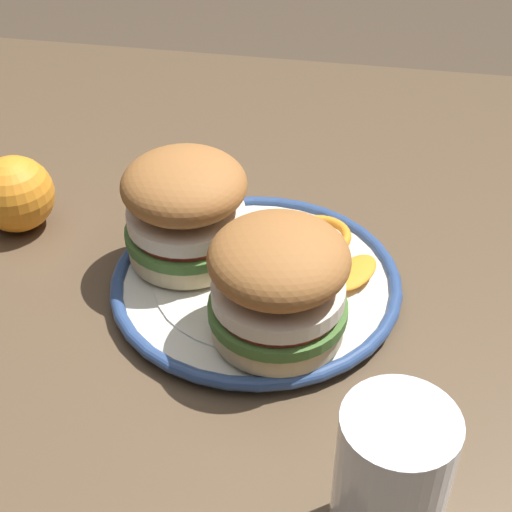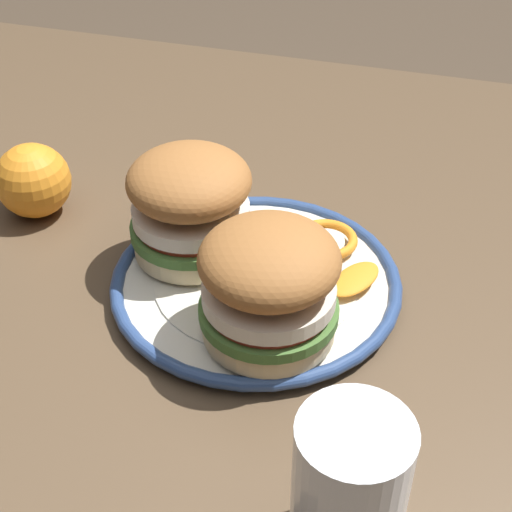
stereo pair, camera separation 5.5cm
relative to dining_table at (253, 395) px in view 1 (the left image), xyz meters
The scene contains 9 objects.
dining_table is the anchor object (origin of this frame).
dinner_plate 0.11m from the dining_table, 82.54° to the right, with size 0.26×0.26×0.02m.
sandwich_half_left 0.16m from the dining_table, 145.67° to the left, with size 0.16×0.16×0.10m.
sandwich_half_right 0.18m from the dining_table, 43.93° to the right, with size 0.16×0.16×0.10m.
orange_peel_curled 0.16m from the dining_table, 111.06° to the right, with size 0.08×0.08×0.01m.
orange_peel_strip_long 0.15m from the dining_table, 141.31° to the right, with size 0.05×0.07×0.01m.
orange_peel_strip_short 0.13m from the dining_table, 94.01° to the right, with size 0.06×0.06×0.01m.
drinking_glass 0.25m from the dining_table, 123.64° to the left, with size 0.07×0.07×0.12m.
whole_orange 0.30m from the dining_table, 22.48° to the right, with size 0.08×0.08×0.08m, color orange.
Camera 1 is at (-0.09, 0.47, 1.17)m, focal length 54.04 mm.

